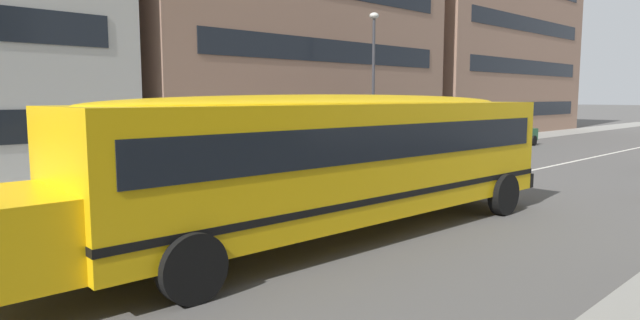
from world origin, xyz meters
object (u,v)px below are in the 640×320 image
at_px(parked_car_black_by_lamppost, 444,138).
at_px(parked_car_green_under_tree, 510,132).
at_px(school_bus, 335,153).
at_px(street_lamp, 373,66).
at_px(parked_car_maroon_by_hydrant, 364,146).

distance_m(parked_car_black_by_lamppost, parked_car_green_under_tree, 6.89).
bearing_deg(school_bus, parked_car_green_under_tree, -160.03).
xyz_separation_m(school_bus, parked_car_green_under_tree, (22.05, 7.18, -0.89)).
bearing_deg(street_lamp, parked_car_maroon_by_hydrant, -145.45).
bearing_deg(parked_car_maroon_by_hydrant, street_lamp, 37.95).
bearing_deg(parked_car_maroon_by_hydrant, parked_car_black_by_lamppost, 2.80).
relative_size(school_bus, parked_car_maroon_by_hydrant, 3.29).
xyz_separation_m(school_bus, parked_car_black_by_lamppost, (15.15, 7.18, -0.89)).
relative_size(school_bus, parked_car_green_under_tree, 3.31).
distance_m(parked_car_black_by_lamppost, street_lamp, 5.05).
height_order(parked_car_black_by_lamppost, parked_car_green_under_tree, same).
distance_m(parked_car_maroon_by_hydrant, street_lamp, 4.93).
distance_m(parked_car_green_under_tree, street_lamp, 10.72).
relative_size(school_bus, street_lamp, 1.93).
bearing_deg(parked_car_black_by_lamppost, school_bus, -156.26).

